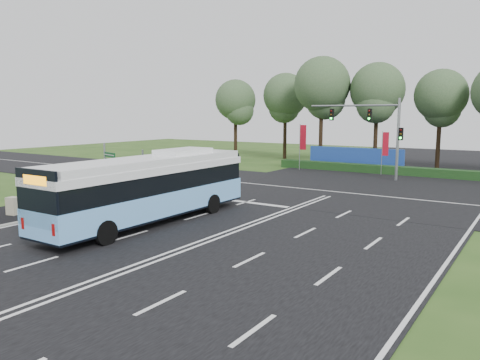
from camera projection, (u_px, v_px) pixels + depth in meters
name	position (u px, v px, depth m)	size (l,w,h in m)	color
ground	(247.00, 225.00, 24.19)	(120.00, 120.00, 0.00)	#2A4B19
road_main	(247.00, 224.00, 24.19)	(20.00, 120.00, 0.04)	black
road_cross	(336.00, 192.00, 34.09)	(120.00, 14.00, 0.05)	black
bike_path	(49.00, 207.00, 28.54)	(5.00, 18.00, 0.06)	black
kerb_strip	(74.00, 211.00, 27.22)	(0.25, 18.00, 0.12)	gray
city_bus	(150.00, 188.00, 24.23)	(2.93, 13.06, 3.74)	#6DB4FD
pedestrian_signal	(143.00, 171.00, 32.60)	(0.29, 0.41, 3.22)	gray
street_sign	(107.00, 167.00, 28.78)	(1.46, 0.52, 3.90)	gray
utility_cabinet	(13.00, 206.00, 26.29)	(0.63, 0.53, 1.05)	#A8A287
banner_flag_left	(302.00, 140.00, 47.17)	(0.69, 0.16, 4.67)	gray
banner_flag_mid	(385.00, 146.00, 43.33)	(0.57, 0.27, 4.09)	gray
traffic_light_gantry	(377.00, 126.00, 40.34)	(8.41, 0.28, 7.00)	gray
hedge	(386.00, 170.00, 44.36)	(22.00, 1.20, 0.80)	#133616
blue_hoarding	(355.00, 158.00, 48.51)	(10.00, 0.30, 2.20)	#1D419F
eucalyptus_row	(380.00, 91.00, 49.76)	(42.77, 9.50, 12.00)	black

